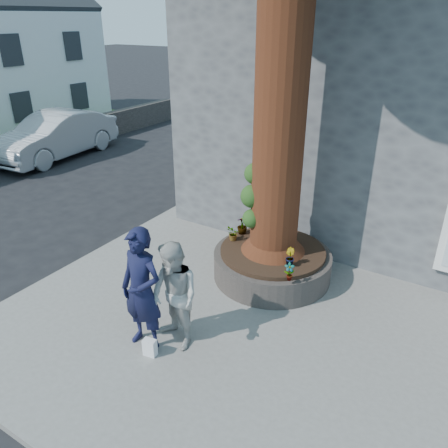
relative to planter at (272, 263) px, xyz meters
The scene contains 13 objects.
ground 2.19m from the planter, 111.80° to the right, with size 120.00×120.00×0.00m, color black.
pavement 1.27m from the planter, 55.01° to the right, with size 9.00×8.00×0.12m, color slate.
yellow_line 4.00m from the planter, 165.44° to the right, with size 0.10×30.00×0.01m, color yellow.
stone_shop 6.12m from the planter, 71.86° to the left, with size 10.30×8.30×6.30m.
planter is the anchor object (origin of this frame).
man 3.04m from the planter, 105.76° to the right, with size 0.73×0.48×2.01m, color black.
woman 2.68m from the planter, 98.92° to the right, with size 0.86×0.67×1.76m, color #B7B5AF.
shopping_bag 3.08m from the planter, 100.88° to the right, with size 0.20×0.12×0.28m, color white.
car_silver 11.16m from the planter, 161.85° to the left, with size 1.75×5.01×1.65m, color #A7AAAF.
plant_a 1.21m from the planter, 49.75° to the right, with size 0.18×0.12×0.33m, color gray.
plant_b 0.81m from the planter, 37.40° to the right, with size 0.19×0.19×0.35m, color gray.
plant_c 1.02m from the planter, 161.55° to the left, with size 0.21×0.21×0.37m, color gray.
plant_d 0.97m from the planter, behind, with size 0.26×0.23×0.29m, color gray.
Camera 1 is at (3.91, -4.83, 4.83)m, focal length 35.00 mm.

